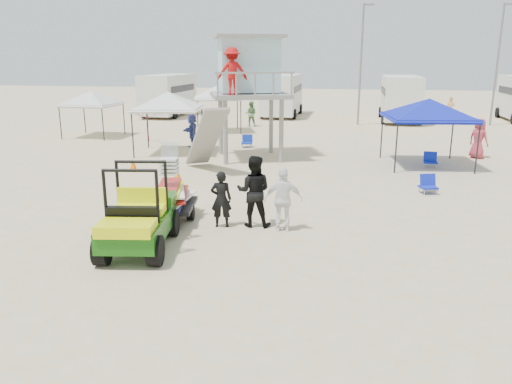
% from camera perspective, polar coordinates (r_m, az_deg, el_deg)
% --- Properties ---
extents(ground, '(140.00, 140.00, 0.00)m').
position_cam_1_polar(ground, '(10.03, -6.26, -11.45)').
color(ground, beige).
rests_on(ground, ground).
extents(utility_cart, '(1.77, 2.88, 2.05)m').
position_cam_1_polar(utility_cart, '(12.13, -13.51, -2.19)').
color(utility_cart, '#13500C').
rests_on(utility_cart, ground).
extents(surf_trailer, '(1.44, 2.25, 1.97)m').
position_cam_1_polar(surf_trailer, '(14.24, -9.58, -0.07)').
color(surf_trailer, black).
rests_on(surf_trailer, ground).
extents(man_left, '(0.63, 0.48, 1.56)m').
position_cam_1_polar(man_left, '(13.51, -4.00, -0.83)').
color(man_left, black).
rests_on(man_left, ground).
extents(man_mid, '(0.99, 0.80, 1.96)m').
position_cam_1_polar(man_mid, '(13.50, -0.25, 0.09)').
color(man_mid, black).
rests_on(man_mid, ground).
extents(man_right, '(1.06, 0.57, 1.72)m').
position_cam_1_polar(man_right, '(13.16, 3.16, -0.88)').
color(man_right, white).
rests_on(man_right, ground).
extents(lifeguard_tower, '(4.28, 4.28, 5.34)m').
position_cam_1_polar(lifeguard_tower, '(22.93, -0.94, 13.80)').
color(lifeguard_tower, gray).
rests_on(lifeguard_tower, ground).
extents(canopy_blue, '(3.75, 3.75, 3.25)m').
position_cam_1_polar(canopy_blue, '(22.42, 19.20, 9.69)').
color(canopy_blue, black).
rests_on(canopy_blue, ground).
extents(canopy_white_a, '(3.44, 3.44, 3.34)m').
position_cam_1_polar(canopy_white_a, '(24.52, -10.06, 10.88)').
color(canopy_white_a, black).
rests_on(canopy_white_a, ground).
extents(canopy_white_b, '(2.80, 2.80, 3.08)m').
position_cam_1_polar(canopy_white_b, '(30.96, -18.35, 10.67)').
color(canopy_white_b, black).
rests_on(canopy_white_b, ground).
extents(canopy_white_c, '(3.46, 3.46, 3.30)m').
position_cam_1_polar(canopy_white_c, '(31.56, -4.38, 11.83)').
color(canopy_white_c, black).
rests_on(canopy_white_c, ground).
extents(umbrella_a, '(1.89, 1.93, 1.70)m').
position_cam_1_polar(umbrella_a, '(28.45, -12.27, 7.36)').
color(umbrella_a, '#B2131A').
rests_on(umbrella_a, ground).
extents(umbrella_b, '(2.72, 2.73, 1.76)m').
position_cam_1_polar(umbrella_b, '(29.25, -5.38, 7.89)').
color(umbrella_b, gold).
rests_on(umbrella_b, ground).
extents(cone_near, '(0.34, 0.34, 0.50)m').
position_cam_1_polar(cone_near, '(18.98, -9.01, 2.00)').
color(cone_near, orange).
rests_on(cone_near, ground).
extents(cone_far, '(0.34, 0.34, 0.50)m').
position_cam_1_polar(cone_far, '(21.11, -13.88, 3.06)').
color(cone_far, orange).
rests_on(cone_far, ground).
extents(beach_chair_a, '(0.65, 0.71, 0.64)m').
position_cam_1_polar(beach_chair_a, '(26.10, -1.05, 5.84)').
color(beach_chair_a, '#0F2CA3').
rests_on(beach_chair_a, ground).
extents(beach_chair_b, '(0.67, 0.73, 0.64)m').
position_cam_1_polar(beach_chair_b, '(18.04, 19.05, 0.89)').
color(beach_chair_b, '#1021B2').
rests_on(beach_chair_b, ground).
extents(beach_chair_c, '(0.56, 0.60, 0.64)m').
position_cam_1_polar(beach_chair_c, '(22.47, 19.30, 3.51)').
color(beach_chair_c, '#0F24AA').
rests_on(beach_chair_c, ground).
extents(rv_far_left, '(2.64, 6.80, 3.25)m').
position_cam_1_polar(rv_far_left, '(41.36, -9.99, 11.07)').
color(rv_far_left, silver).
rests_on(rv_far_left, ground).
extents(rv_mid_left, '(2.65, 6.50, 3.25)m').
position_cam_1_polar(rv_mid_left, '(40.54, 3.00, 11.19)').
color(rv_mid_left, silver).
rests_on(rv_mid_left, ground).
extents(rv_mid_right, '(2.64, 7.00, 3.25)m').
position_cam_1_polar(rv_mid_right, '(38.77, 16.18, 10.47)').
color(rv_mid_right, silver).
rests_on(rv_mid_right, ground).
extents(light_pole_left, '(0.14, 0.14, 8.00)m').
position_cam_1_polar(light_pole_left, '(35.55, 11.87, 13.93)').
color(light_pole_left, slate).
rests_on(light_pole_left, ground).
extents(light_pole_right, '(0.14, 0.14, 8.00)m').
position_cam_1_polar(light_pole_right, '(38.18, 25.83, 12.85)').
color(light_pole_right, slate).
rests_on(light_pole_right, ground).
extents(distant_beachgoers, '(15.87, 16.08, 1.83)m').
position_cam_1_polar(distant_beachgoers, '(28.94, 6.41, 7.76)').
color(distant_beachgoers, tan).
rests_on(distant_beachgoers, ground).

